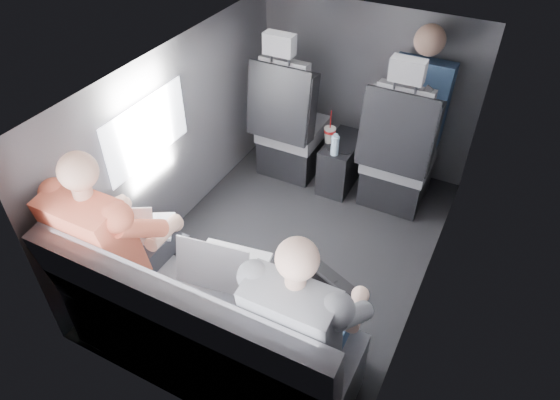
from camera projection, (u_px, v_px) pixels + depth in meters
The scene contains 20 objects.
floor at pixel (293, 249), 3.57m from camera, with size 2.60×2.60×0.00m, color black.
ceiling at pixel (297, 73), 2.71m from camera, with size 2.60×2.60×0.00m, color #B2B2AD.
panel_left at pixel (178, 138), 3.46m from camera, with size 0.02×2.60×1.35m, color #56565B.
panel_right at pixel (438, 216), 2.82m from camera, with size 0.02×2.60×1.35m, color #56565B.
panel_front at pixel (365, 88), 4.03m from camera, with size 1.80×0.02×1.35m, color #56565B.
panel_back at pixel (169, 325), 2.25m from camera, with size 1.80×0.02×1.35m, color #56565B.
side_window at pixel (147, 131), 3.10m from camera, with size 0.02×0.75×0.42m, color white.
seatbelt at pixel (399, 124), 3.36m from camera, with size 0.05×0.01×0.65m, color black.
front_seat_left at pixel (290, 131), 4.05m from camera, with size 0.52×0.58×1.26m.
front_seat_right at pixel (397, 160), 3.73m from camera, with size 0.52×0.58×1.26m.
center_console at pixel (341, 163), 4.04m from camera, with size 0.24×0.48×0.41m.
rear_bench at pixel (206, 334), 2.64m from camera, with size 1.60×0.57×0.92m.
soda_cup at pixel (330, 134), 3.87m from camera, with size 0.09×0.09×0.28m.
water_bottle at pixel (335, 145), 3.74m from camera, with size 0.06×0.06×0.18m.
laptop_white at pixel (138, 227), 2.81m from camera, with size 0.39×0.43×0.24m.
laptop_silver at pixel (224, 264), 2.58m from camera, with size 0.42×0.40×0.27m.
laptop_black at pixel (317, 289), 2.46m from camera, with size 0.43×0.45×0.26m.
passenger_rear_left at pixel (117, 241), 2.70m from camera, with size 0.54×0.65×1.28m.
passenger_rear_right at pixel (304, 321), 2.32m from camera, with size 0.50×0.62×1.23m.
passenger_front_right at pixel (418, 102), 3.67m from camera, with size 0.43×0.43×0.91m.
Camera 1 is at (1.07, -2.29, 2.54)m, focal length 32.00 mm.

